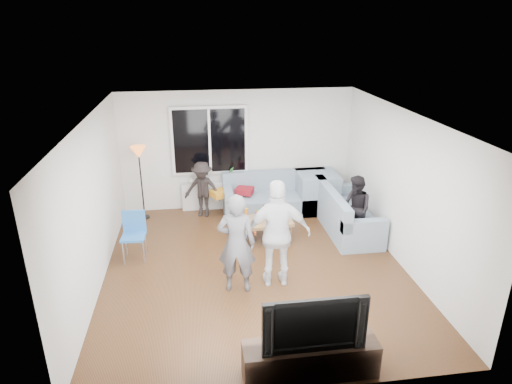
{
  "coord_description": "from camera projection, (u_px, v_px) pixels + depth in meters",
  "views": [
    {
      "loc": [
        -0.91,
        -6.54,
        3.97
      ],
      "look_at": [
        0.1,
        0.6,
        1.15
      ],
      "focal_mm": 31.24,
      "sensor_mm": 36.0,
      "label": 1
    }
  ],
  "objects": [
    {
      "name": "potted_plant",
      "position": [
        230.0,
        175.0,
        9.7
      ],
      "size": [
        0.23,
        0.2,
        0.35
      ],
      "primitive_type": "imported",
      "rotation": [
        0.0,
        0.0,
        0.31
      ],
      "color": "#2C6428",
      "rests_on": "radiator"
    },
    {
      "name": "window_glass",
      "position": [
        210.0,
        141.0,
        9.4
      ],
      "size": [
        1.5,
        0.02,
        1.35
      ],
      "primitive_type": "cube",
      "color": "black",
      "rests_on": "window_frame"
    },
    {
      "name": "player_right",
      "position": [
        278.0,
        234.0,
        6.85
      ],
      "size": [
        1.05,
        0.48,
        1.75
      ],
      "primitive_type": "imported",
      "rotation": [
        0.0,
        0.0,
        3.09
      ],
      "color": "silver",
      "rests_on": "floor"
    },
    {
      "name": "bottle_a",
      "position": [
        246.0,
        214.0,
        8.45
      ],
      "size": [
        0.07,
        0.07,
        0.22
      ],
      "primitive_type": "cylinder",
      "color": "orange",
      "rests_on": "coffee_table"
    },
    {
      "name": "sofa_back_section",
      "position": [
        277.0,
        194.0,
        9.64
      ],
      "size": [
        2.3,
        0.85,
        0.85
      ],
      "primitive_type": null,
      "color": "gray",
      "rests_on": "floor"
    },
    {
      "name": "window_mullion",
      "position": [
        210.0,
        141.0,
        9.39
      ],
      "size": [
        0.05,
        0.03,
        1.35
      ],
      "primitive_type": "cube",
      "color": "white",
      "rests_on": "window_frame"
    },
    {
      "name": "sofa_right_section",
      "position": [
        347.0,
        210.0,
        8.82
      ],
      "size": [
        2.0,
        0.85,
        0.85
      ],
      "primitive_type": null,
      "rotation": [
        0.0,
        0.0,
        1.57
      ],
      "color": "gray",
      "rests_on": "floor"
    },
    {
      "name": "sofa_corner",
      "position": [
        317.0,
        192.0,
        9.76
      ],
      "size": [
        0.85,
        0.85,
        0.85
      ],
      "primitive_type": "cube",
      "color": "gray",
      "rests_on": "floor"
    },
    {
      "name": "wall_left",
      "position": [
        92.0,
        206.0,
        6.8
      ],
      "size": [
        0.04,
        5.5,
        2.6
      ],
      "primitive_type": "cube",
      "color": "silver",
      "rests_on": "ground"
    },
    {
      "name": "radiator",
      "position": [
        212.0,
        196.0,
        9.85
      ],
      "size": [
        1.3,
        0.12,
        0.62
      ],
      "primitive_type": "cube",
      "color": "silver",
      "rests_on": "floor"
    },
    {
      "name": "cushion_red",
      "position": [
        244.0,
        191.0,
        9.58
      ],
      "size": [
        0.45,
        0.41,
        0.13
      ],
      "primitive_type": "cube",
      "rotation": [
        0.0,
        0.0,
        -0.39
      ],
      "color": "maroon",
      "rests_on": "sofa_back_section"
    },
    {
      "name": "wall_front",
      "position": [
        292.0,
        297.0,
        4.57
      ],
      "size": [
        5.0,
        0.04,
        2.6
      ],
      "primitive_type": "cube",
      "color": "silver",
      "rests_on": "ground"
    },
    {
      "name": "wall_right",
      "position": [
        404.0,
        189.0,
        7.46
      ],
      "size": [
        0.04,
        5.5,
        2.6
      ],
      "primitive_type": "cube",
      "color": "silver",
      "rests_on": "ground"
    },
    {
      "name": "window_frame",
      "position": [
        210.0,
        141.0,
        9.44
      ],
      "size": [
        1.62,
        0.06,
        1.47
      ],
      "primitive_type": "cube",
      "color": "white",
      "rests_on": "wall_back"
    },
    {
      "name": "spectator_back",
      "position": [
        202.0,
        189.0,
        9.4
      ],
      "size": [
        0.88,
        0.66,
        1.21
      ],
      "primitive_type": "imported",
      "rotation": [
        0.0,
        0.0,
        -0.31
      ],
      "color": "black",
      "rests_on": "floor"
    },
    {
      "name": "side_chair",
      "position": [
        134.0,
        237.0,
        7.72
      ],
      "size": [
        0.42,
        0.42,
        0.86
      ],
      "primitive_type": null,
      "rotation": [
        0.0,
        0.0,
        -0.06
      ],
      "color": "#2968B2",
      "rests_on": "floor"
    },
    {
      "name": "cushion_yellow",
      "position": [
        221.0,
        193.0,
        9.43
      ],
      "size": [
        0.48,
        0.45,
        0.14
      ],
      "primitive_type": "cube",
      "rotation": [
        0.0,
        0.0,
        0.43
      ],
      "color": "orange",
      "rests_on": "sofa_back_section"
    },
    {
      "name": "floor_lamp",
      "position": [
        142.0,
        183.0,
        9.22
      ],
      "size": [
        0.32,
        0.32,
        1.56
      ],
      "primitive_type": null,
      "color": "orange",
      "rests_on": "floor"
    },
    {
      "name": "coffee_table",
      "position": [
        262.0,
        230.0,
        8.51
      ],
      "size": [
        1.15,
        0.69,
        0.4
      ],
      "primitive_type": "cube",
      "rotation": [
        0.0,
        0.0,
        0.09
      ],
      "color": "#9E744C",
      "rests_on": "floor"
    },
    {
      "name": "pitcher",
      "position": [
        259.0,
        216.0,
        8.43
      ],
      "size": [
        0.17,
        0.17,
        0.17
      ],
      "primitive_type": "cylinder",
      "color": "maroon",
      "rests_on": "coffee_table"
    },
    {
      "name": "ceiling",
      "position": [
        255.0,
        115.0,
        6.65
      ],
      "size": [
        5.0,
        5.5,
        0.04
      ],
      "primitive_type": "cube",
      "color": "white",
      "rests_on": "ground"
    },
    {
      "name": "television",
      "position": [
        312.0,
        319.0,
        5.05
      ],
      "size": [
        1.2,
        0.16,
        0.69
      ],
      "primitive_type": "imported",
      "color": "black",
      "rests_on": "tv_console"
    },
    {
      "name": "tv_console",
      "position": [
        310.0,
        359.0,
        5.26
      ],
      "size": [
        1.6,
        0.4,
        0.44
      ],
      "primitive_type": "cube",
      "color": "#332519",
      "rests_on": "floor"
    },
    {
      "name": "spectator_right",
      "position": [
        356.0,
        209.0,
        8.35
      ],
      "size": [
        0.61,
        0.71,
        1.27
      ],
      "primitive_type": "imported",
      "rotation": [
        0.0,
        0.0,
        -1.35
      ],
      "color": "black",
      "rests_on": "floor"
    },
    {
      "name": "bottle_c",
      "position": [
        264.0,
        211.0,
        8.56
      ],
      "size": [
        0.07,
        0.07,
        0.22
      ],
      "primitive_type": "cylinder",
      "color": "black",
      "rests_on": "coffee_table"
    },
    {
      "name": "wall_back",
      "position": [
        237.0,
        150.0,
        9.68
      ],
      "size": [
        5.0,
        0.04,
        2.6
      ],
      "primitive_type": "cube",
      "color": "silver",
      "rests_on": "ground"
    },
    {
      "name": "floor",
      "position": [
        255.0,
        269.0,
        7.61
      ],
      "size": [
        5.0,
        5.5,
        0.04
      ],
      "primitive_type": "cube",
      "color": "#56351C",
      "rests_on": "ground"
    },
    {
      "name": "player_left",
      "position": [
        237.0,
        244.0,
        6.72
      ],
      "size": [
        0.64,
        0.48,
        1.6
      ],
      "primitive_type": "imported",
      "rotation": [
        0.0,
        0.0,
        2.95
      ],
      "color": "#4F4E54",
      "rests_on": "floor"
    },
    {
      "name": "vase",
      "position": [
        192.0,
        180.0,
        9.63
      ],
      "size": [
        0.17,
        0.17,
        0.16
      ],
      "primitive_type": "imported",
      "rotation": [
        0.0,
        0.0,
        0.07
      ],
      "color": "silver",
      "rests_on": "radiator"
    },
    {
      "name": "bottle_b",
      "position": [
        259.0,
        217.0,
        8.27
      ],
      "size": [
        0.08,
        0.08,
        0.26
      ],
      "primitive_type": "cylinder",
      "color": "#1C8418",
      "rests_on": "coffee_table"
    }
  ]
}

